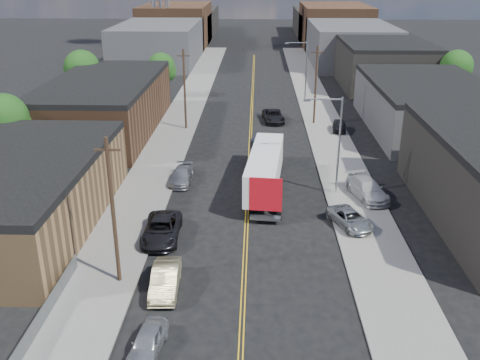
# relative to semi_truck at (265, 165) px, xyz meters

# --- Properties ---
(ground) EXTENTS (260.00, 260.00, 0.00)m
(ground) POSITION_rel_semi_truck_xyz_m (-1.50, 33.74, -2.28)
(ground) COLOR black
(ground) RESTS_ON ground
(centerline) EXTENTS (0.32, 120.00, 0.01)m
(centerline) POSITION_rel_semi_truck_xyz_m (-1.50, 18.74, -2.27)
(centerline) COLOR gold
(centerline) RESTS_ON ground
(sidewalk_left) EXTENTS (5.00, 140.00, 0.15)m
(sidewalk_left) POSITION_rel_semi_truck_xyz_m (-11.00, 18.74, -2.20)
(sidewalk_left) COLOR slate
(sidewalk_left) RESTS_ON ground
(sidewalk_right) EXTENTS (5.00, 140.00, 0.15)m
(sidewalk_right) POSITION_rel_semi_truck_xyz_m (8.00, 18.74, -2.20)
(sidewalk_right) COLOR slate
(sidewalk_right) RESTS_ON ground
(warehouse_tan) EXTENTS (12.00, 22.00, 5.60)m
(warehouse_tan) POSITION_rel_semi_truck_xyz_m (-19.50, -8.26, 0.52)
(warehouse_tan) COLOR olive
(warehouse_tan) RESTS_ON ground
(warehouse_brown) EXTENTS (12.00, 26.00, 6.60)m
(warehouse_brown) POSITION_rel_semi_truck_xyz_m (-19.50, 17.74, 1.02)
(warehouse_brown) COLOR #4F321F
(warehouse_brown) RESTS_ON ground
(industrial_right_b) EXTENTS (14.00, 24.00, 6.10)m
(industrial_right_b) POSITION_rel_semi_truck_xyz_m (20.50, 19.74, 0.77)
(industrial_right_b) COLOR #3A3A3C
(industrial_right_b) RESTS_ON ground
(industrial_right_c) EXTENTS (14.00, 22.00, 7.60)m
(industrial_right_c) POSITION_rel_semi_truck_xyz_m (20.50, 45.74, 1.52)
(industrial_right_c) COLOR black
(industrial_right_c) RESTS_ON ground
(skyline_left_a) EXTENTS (16.00, 30.00, 8.00)m
(skyline_left_a) POSITION_rel_semi_truck_xyz_m (-21.50, 68.74, 1.72)
(skyline_left_a) COLOR #3A3A3C
(skyline_left_a) RESTS_ON ground
(skyline_right_a) EXTENTS (16.00, 30.00, 8.00)m
(skyline_right_a) POSITION_rel_semi_truck_xyz_m (18.50, 68.74, 1.72)
(skyline_right_a) COLOR #3A3A3C
(skyline_right_a) RESTS_ON ground
(skyline_left_b) EXTENTS (16.00, 26.00, 10.00)m
(skyline_left_b) POSITION_rel_semi_truck_xyz_m (-21.50, 93.74, 2.72)
(skyline_left_b) COLOR #4F321F
(skyline_left_b) RESTS_ON ground
(skyline_right_b) EXTENTS (16.00, 26.00, 10.00)m
(skyline_right_b) POSITION_rel_semi_truck_xyz_m (18.50, 93.74, 2.72)
(skyline_right_b) COLOR #4F321F
(skyline_right_b) RESTS_ON ground
(skyline_left_c) EXTENTS (16.00, 40.00, 7.00)m
(skyline_left_c) POSITION_rel_semi_truck_xyz_m (-21.50, 113.74, 1.22)
(skyline_left_c) COLOR black
(skyline_left_c) RESTS_ON ground
(skyline_right_c) EXTENTS (16.00, 40.00, 7.00)m
(skyline_right_c) POSITION_rel_semi_truck_xyz_m (18.50, 113.74, 1.22)
(skyline_right_c) COLOR black
(skyline_right_c) RESTS_ON ground
(streetlight_near) EXTENTS (3.39, 0.25, 9.00)m
(streetlight_near) POSITION_rel_semi_truck_xyz_m (6.10, -1.26, 3.05)
(streetlight_near) COLOR gray
(streetlight_near) RESTS_ON ground
(streetlight_far) EXTENTS (3.39, 0.25, 9.00)m
(streetlight_far) POSITION_rel_semi_truck_xyz_m (6.10, 33.74, 3.05)
(streetlight_far) COLOR gray
(streetlight_far) RESTS_ON ground
(utility_pole_left_near) EXTENTS (1.60, 0.26, 10.00)m
(utility_pole_left_near) POSITION_rel_semi_truck_xyz_m (-9.70, -16.26, 2.86)
(utility_pole_left_near) COLOR black
(utility_pole_left_near) RESTS_ON ground
(utility_pole_left_far) EXTENTS (1.60, 0.26, 10.00)m
(utility_pole_left_far) POSITION_rel_semi_truck_xyz_m (-9.70, 18.74, 2.86)
(utility_pole_left_far) COLOR black
(utility_pole_left_far) RESTS_ON ground
(utility_pole_right) EXTENTS (1.60, 0.26, 10.00)m
(utility_pole_right) POSITION_rel_semi_truck_xyz_m (6.70, 21.74, 2.86)
(utility_pole_right) COLOR black
(utility_pole_right) RESTS_ON ground
(chainlink_fence) EXTENTS (0.05, 16.00, 1.22)m
(chainlink_fence) POSITION_rel_semi_truck_xyz_m (-13.00, -22.76, -1.62)
(chainlink_fence) COLOR slate
(chainlink_fence) RESTS_ON ground
(tree_left_near) EXTENTS (4.85, 4.76, 7.91)m
(tree_left_near) POSITION_rel_semi_truck_xyz_m (-25.44, 3.74, 2.90)
(tree_left_near) COLOR black
(tree_left_near) RESTS_ON ground
(tree_left_mid) EXTENTS (5.10, 5.04, 8.37)m
(tree_left_mid) POSITION_rel_semi_truck_xyz_m (-25.44, 28.74, 3.21)
(tree_left_mid) COLOR black
(tree_left_mid) RESTS_ON ground
(tree_left_far) EXTENTS (4.35, 4.20, 6.97)m
(tree_left_far) POSITION_rel_semi_truck_xyz_m (-15.44, 35.74, 2.29)
(tree_left_far) COLOR black
(tree_left_far) RESTS_ON ground
(tree_right_far) EXTENTS (4.85, 4.76, 7.91)m
(tree_right_far) POSITION_rel_semi_truck_xyz_m (28.56, 33.74, 2.90)
(tree_right_far) COLOR black
(tree_right_far) RESTS_ON ground
(semi_truck) EXTENTS (3.73, 15.48, 4.00)m
(semi_truck) POSITION_rel_semi_truck_xyz_m (0.00, 0.00, 0.00)
(semi_truck) COLOR silver
(semi_truck) RESTS_ON ground
(car_left_a) EXTENTS (1.97, 4.00, 1.31)m
(car_left_a) POSITION_rel_semi_truck_xyz_m (-6.50, -23.00, -1.62)
(car_left_a) COLOR #B0B4B6
(car_left_a) RESTS_ON ground
(car_left_b) EXTENTS (1.88, 4.85, 1.57)m
(car_left_b) POSITION_rel_semi_truck_xyz_m (-6.50, -17.15, -1.49)
(car_left_b) COLOR tan
(car_left_b) RESTS_ON ground
(car_left_c) EXTENTS (2.84, 5.86, 1.61)m
(car_left_c) POSITION_rel_semi_truck_xyz_m (-7.90, -10.26, -1.47)
(car_left_c) COLOR black
(car_left_c) RESTS_ON ground
(car_left_d) EXTENTS (2.08, 4.81, 1.38)m
(car_left_d) POSITION_rel_semi_truck_xyz_m (-7.90, 1.03, -1.59)
(car_left_d) COLOR #939497
(car_left_d) RESTS_ON ground
(car_right_lot_a) EXTENTS (3.73, 5.09, 1.29)m
(car_right_lot_a) POSITION_rel_semi_truck_xyz_m (6.70, -7.94, -1.48)
(car_right_lot_a) COLOR #9A9E9F
(car_right_lot_a) RESTS_ON sidewalk_right
(car_right_lot_b) EXTENTS (3.66, 6.01, 1.63)m
(car_right_lot_b) POSITION_rel_semi_truck_xyz_m (9.10, -2.26, -1.31)
(car_right_lot_b) COLOR #B3B3B3
(car_right_lot_b) RESTS_ON sidewalk_right
(car_right_lot_c) EXTENTS (2.04, 4.11, 1.35)m
(car_right_lot_c) POSITION_rel_semi_truck_xyz_m (9.50, 18.22, -1.45)
(car_right_lot_c) COLOR black
(car_right_lot_c) RESTS_ON sidewalk_right
(car_ahead_truck) EXTENTS (3.15, 5.76, 1.53)m
(car_ahead_truck) POSITION_rel_semi_truck_xyz_m (1.43, 22.68, -1.51)
(car_ahead_truck) COLOR black
(car_ahead_truck) RESTS_ON ground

